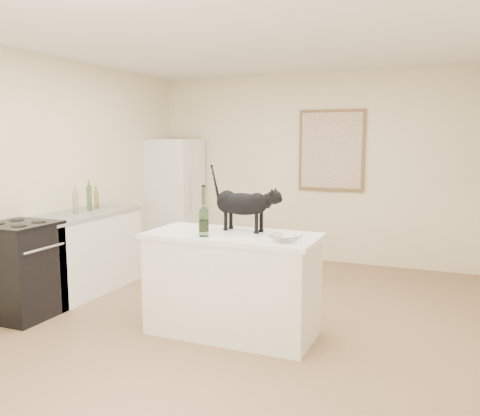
# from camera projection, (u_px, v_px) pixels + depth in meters

# --- Properties ---
(floor) EXTENTS (5.50, 5.50, 0.00)m
(floor) POSITION_uv_depth(u_px,v_px,m) (231.00, 324.00, 4.71)
(floor) COLOR #906A4C
(floor) RESTS_ON ground
(ceiling) EXTENTS (5.50, 5.50, 0.00)m
(ceiling) POSITION_uv_depth(u_px,v_px,m) (231.00, 35.00, 4.35)
(ceiling) COLOR white
(ceiling) RESTS_ON ground
(wall_back) EXTENTS (4.50, 0.00, 4.50)m
(wall_back) POSITION_uv_depth(u_px,v_px,m) (310.00, 168.00, 7.04)
(wall_back) COLOR #F6E4BE
(wall_back) RESTS_ON ground
(wall_left) EXTENTS (0.00, 5.50, 5.50)m
(wall_left) POSITION_uv_depth(u_px,v_px,m) (39.00, 178.00, 5.39)
(wall_left) COLOR #F6E4BE
(wall_left) RESTS_ON ground
(island_base) EXTENTS (1.44, 0.67, 0.86)m
(island_base) POSITION_uv_depth(u_px,v_px,m) (233.00, 286.00, 4.43)
(island_base) COLOR white
(island_base) RESTS_ON floor
(island_top) EXTENTS (1.50, 0.70, 0.04)m
(island_top) POSITION_uv_depth(u_px,v_px,m) (232.00, 236.00, 4.37)
(island_top) COLOR white
(island_top) RESTS_ON island_base
(left_cabinets) EXTENTS (0.60, 1.40, 0.86)m
(left_cabinets) POSITION_uv_depth(u_px,v_px,m) (84.00, 254.00, 5.67)
(left_cabinets) COLOR white
(left_cabinets) RESTS_ON floor
(left_countertop) EXTENTS (0.62, 1.44, 0.04)m
(left_countertop) POSITION_uv_depth(u_px,v_px,m) (82.00, 214.00, 5.61)
(left_countertop) COLOR gray
(left_countertop) RESTS_ON left_cabinets
(stove) EXTENTS (0.60, 0.60, 0.90)m
(stove) POSITION_uv_depth(u_px,v_px,m) (21.00, 271.00, 4.85)
(stove) COLOR black
(stove) RESTS_ON floor
(fridge) EXTENTS (0.68, 0.68, 1.70)m
(fridge) POSITION_uv_depth(u_px,v_px,m) (175.00, 197.00, 7.49)
(fridge) COLOR white
(fridge) RESTS_ON floor
(artwork_frame) EXTENTS (0.90, 0.03, 1.10)m
(artwork_frame) POSITION_uv_depth(u_px,v_px,m) (331.00, 150.00, 6.87)
(artwork_frame) COLOR brown
(artwork_frame) RESTS_ON wall_back
(artwork_canvas) EXTENTS (0.82, 0.00, 1.02)m
(artwork_canvas) POSITION_uv_depth(u_px,v_px,m) (331.00, 150.00, 6.85)
(artwork_canvas) COLOR beige
(artwork_canvas) RESTS_ON wall_back
(black_cat) EXTENTS (0.64, 0.25, 0.43)m
(black_cat) POSITION_uv_depth(u_px,v_px,m) (242.00, 207.00, 4.46)
(black_cat) COLOR black
(black_cat) RESTS_ON island_top
(wine_bottle) EXTENTS (0.11, 0.11, 0.38)m
(wine_bottle) POSITION_uv_depth(u_px,v_px,m) (204.00, 214.00, 4.22)
(wine_bottle) COLOR #224F1F
(wine_bottle) RESTS_ON island_top
(glass_bowl) EXTENTS (0.32, 0.32, 0.06)m
(glass_bowl) POSITION_uv_depth(u_px,v_px,m) (285.00, 238.00, 4.01)
(glass_bowl) COLOR white
(glass_bowl) RESTS_ON island_top
(fridge_paper) EXTENTS (0.04, 0.15, 0.20)m
(fridge_paper) POSITION_uv_depth(u_px,v_px,m) (196.00, 164.00, 7.31)
(fridge_paper) COLOR white
(fridge_paper) RESTS_ON fridge
(counter_bottle_cluster) EXTENTS (0.10, 0.43, 0.29)m
(counter_bottle_cluster) POSITION_uv_depth(u_px,v_px,m) (87.00, 200.00, 5.69)
(counter_bottle_cluster) COLOR #95A298
(counter_bottle_cluster) RESTS_ON left_countertop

